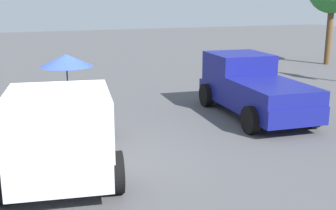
{
  "coord_description": "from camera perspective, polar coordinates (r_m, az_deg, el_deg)",
  "views": [
    {
      "loc": [
        9.24,
        -1.17,
        3.56
      ],
      "look_at": [
        0.02,
        2.47,
        1.1
      ],
      "focal_mm": 46.37,
      "sensor_mm": 36.0,
      "label": 1
    }
  ],
  "objects": [
    {
      "name": "pickup_truck_main",
      "position": [
        9.23,
        -13.83,
        -2.79
      ],
      "size": [
        5.29,
        2.91,
        2.3
      ],
      "rotation": [
        0.0,
        0.0,
        -0.16
      ],
      "color": "black",
      "rests_on": "ground"
    },
    {
      "name": "ground_plane",
      "position": [
        9.97,
        -13.49,
        -7.39
      ],
      "size": [
        80.0,
        80.0,
        0.0
      ],
      "primitive_type": "plane",
      "color": "#4C4C4F"
    },
    {
      "name": "pickup_truck_red",
      "position": [
        13.69,
        10.98,
        2.36
      ],
      "size": [
        4.93,
        2.47,
        1.8
      ],
      "rotation": [
        0.0,
        0.0,
        3.06
      ],
      "color": "black",
      "rests_on": "ground"
    }
  ]
}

